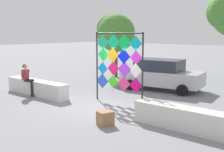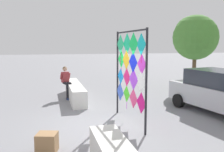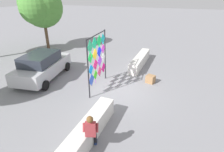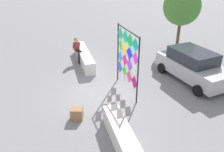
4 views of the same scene
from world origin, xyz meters
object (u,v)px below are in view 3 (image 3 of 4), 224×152
(cardboard_box_large, at_px, (150,79))
(parked_car, at_px, (42,66))
(kite_display_rack, at_px, (97,57))
(seated_vendor, at_px, (91,129))
(tree_far_right, at_px, (39,7))

(cardboard_box_large, bearing_deg, parked_car, 105.73)
(kite_display_rack, distance_m, parked_car, 4.02)
(kite_display_rack, height_order, seated_vendor, kite_display_rack)
(kite_display_rack, distance_m, tree_far_right, 10.09)
(kite_display_rack, xyz_separation_m, cardboard_box_large, (1.72, -2.77, -1.63))
(seated_vendor, xyz_separation_m, tree_far_right, (9.65, 10.19, 3.00))
(tree_far_right, bearing_deg, cardboard_box_large, -107.71)
(kite_display_rack, distance_m, seated_vendor, 4.85)
(kite_display_rack, bearing_deg, cardboard_box_large, -58.21)
(parked_car, relative_size, cardboard_box_large, 9.28)
(seated_vendor, distance_m, cardboard_box_large, 6.21)
(kite_display_rack, height_order, cardboard_box_large, kite_display_rack)
(tree_far_right, bearing_deg, parked_car, -140.55)
(seated_vendor, height_order, parked_car, parked_car)
(seated_vendor, bearing_deg, tree_far_right, 46.56)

